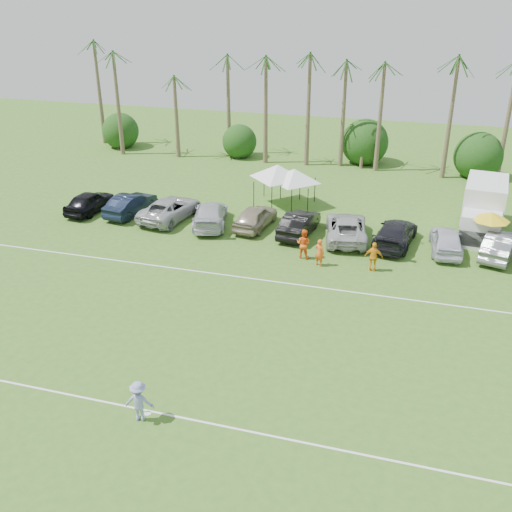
# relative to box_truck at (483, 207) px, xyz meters

# --- Properties ---
(ground) EXTENTS (120.00, 120.00, 0.00)m
(ground) POSITION_rel_box_truck_xyz_m (-15.57, -24.95, -1.82)
(ground) COLOR #39631D
(ground) RESTS_ON ground
(field_lines) EXTENTS (80.00, 12.10, 0.01)m
(field_lines) POSITION_rel_box_truck_xyz_m (-15.57, -16.95, -1.82)
(field_lines) COLOR white
(field_lines) RESTS_ON ground
(palm_tree_0) EXTENTS (2.40, 2.40, 8.90)m
(palm_tree_0) POSITION_rel_box_truck_xyz_m (-37.57, 13.05, 5.66)
(palm_tree_0) COLOR brown
(palm_tree_0) RESTS_ON ground
(palm_tree_1) EXTENTS (2.40, 2.40, 9.90)m
(palm_tree_1) POSITION_rel_box_truck_xyz_m (-32.57, 13.05, 6.53)
(palm_tree_1) COLOR brown
(palm_tree_1) RESTS_ON ground
(palm_tree_2) EXTENTS (2.40, 2.40, 10.90)m
(palm_tree_2) POSITION_rel_box_truck_xyz_m (-27.57, 13.05, 7.39)
(palm_tree_2) COLOR brown
(palm_tree_2) RESTS_ON ground
(palm_tree_3) EXTENTS (2.40, 2.40, 11.90)m
(palm_tree_3) POSITION_rel_box_truck_xyz_m (-23.57, 13.05, 8.24)
(palm_tree_3) COLOR brown
(palm_tree_3) RESTS_ON ground
(palm_tree_4) EXTENTS (2.40, 2.40, 8.90)m
(palm_tree_4) POSITION_rel_box_truck_xyz_m (-19.57, 13.05, 5.66)
(palm_tree_4) COLOR brown
(palm_tree_4) RESTS_ON ground
(palm_tree_5) EXTENTS (2.40, 2.40, 9.90)m
(palm_tree_5) POSITION_rel_box_truck_xyz_m (-15.57, 13.05, 6.53)
(palm_tree_5) COLOR brown
(palm_tree_5) RESTS_ON ground
(palm_tree_6) EXTENTS (2.40, 2.40, 10.90)m
(palm_tree_6) POSITION_rel_box_truck_xyz_m (-11.57, 13.05, 7.39)
(palm_tree_6) COLOR brown
(palm_tree_6) RESTS_ON ground
(palm_tree_7) EXTENTS (2.40, 2.40, 11.90)m
(palm_tree_7) POSITION_rel_box_truck_xyz_m (-7.57, 13.05, 8.24)
(palm_tree_7) COLOR brown
(palm_tree_7) RESTS_ON ground
(palm_tree_8) EXTENTS (2.40, 2.40, 8.90)m
(palm_tree_8) POSITION_rel_box_truck_xyz_m (-2.57, 13.05, 5.66)
(palm_tree_8) COLOR brown
(palm_tree_8) RESTS_ON ground
(bush_tree_0) EXTENTS (4.00, 4.00, 4.00)m
(bush_tree_0) POSITION_rel_box_truck_xyz_m (-34.57, 14.05, -0.02)
(bush_tree_0) COLOR brown
(bush_tree_0) RESTS_ON ground
(bush_tree_1) EXTENTS (4.00, 4.00, 4.00)m
(bush_tree_1) POSITION_rel_box_truck_xyz_m (-21.57, 14.05, -0.02)
(bush_tree_1) COLOR brown
(bush_tree_1) RESTS_ON ground
(bush_tree_2) EXTENTS (4.00, 4.00, 4.00)m
(bush_tree_2) POSITION_rel_box_truck_xyz_m (-9.57, 14.05, -0.02)
(bush_tree_2) COLOR brown
(bush_tree_2) RESTS_ON ground
(bush_tree_3) EXTENTS (4.00, 4.00, 4.00)m
(bush_tree_3) POSITION_rel_box_truck_xyz_m (0.43, 14.05, -0.02)
(bush_tree_3) COLOR brown
(bush_tree_3) RESTS_ON ground
(sideline_player_a) EXTENTS (0.74, 0.64, 1.71)m
(sideline_player_a) POSITION_rel_box_truck_xyz_m (-9.61, -8.16, -0.96)
(sideline_player_a) COLOR #FC5D1C
(sideline_player_a) RESTS_ON ground
(sideline_player_b) EXTENTS (1.04, 0.89, 1.88)m
(sideline_player_b) POSITION_rel_box_truck_xyz_m (-10.76, -7.35, -0.88)
(sideline_player_b) COLOR orange
(sideline_player_b) RESTS_ON ground
(sideline_player_c) EXTENTS (1.07, 0.46, 1.80)m
(sideline_player_c) POSITION_rel_box_truck_xyz_m (-6.44, -7.98, -0.92)
(sideline_player_c) COLOR #F8A11B
(sideline_player_c) RESTS_ON ground
(box_truck) EXTENTS (3.21, 6.84, 3.41)m
(box_truck) POSITION_rel_box_truck_xyz_m (0.00, 0.00, 0.00)
(box_truck) COLOR white
(box_truck) RESTS_ON ground
(canopy_tent_left) EXTENTS (4.49, 4.49, 3.63)m
(canopy_tent_left) POSITION_rel_box_truck_xyz_m (-14.69, 1.62, 1.29)
(canopy_tent_left) COLOR black
(canopy_tent_left) RESTS_ON ground
(canopy_tent_right) EXTENTS (4.22, 4.22, 3.42)m
(canopy_tent_right) POSITION_rel_box_truck_xyz_m (-13.38, 1.51, 1.10)
(canopy_tent_right) COLOR black
(canopy_tent_right) RESTS_ON ground
(market_umbrella) EXTENTS (2.33, 2.33, 2.60)m
(market_umbrella) POSITION_rel_box_truck_xyz_m (0.18, -3.07, 0.51)
(market_umbrella) COLOR black
(market_umbrella) RESTS_ON ground
(frisbee_player) EXTENTS (1.21, 0.81, 1.74)m
(frisbee_player) POSITION_rel_box_truck_xyz_m (-13.82, -23.46, -0.95)
(frisbee_player) COLOR #898EC2
(frisbee_player) RESTS_ON ground
(parked_car_0) EXTENTS (2.16, 4.74, 1.58)m
(parked_car_0) POSITION_rel_box_truck_xyz_m (-27.66, -3.92, -1.03)
(parked_car_0) COLOR black
(parked_car_0) RESTS_ON ground
(parked_car_1) EXTENTS (2.28, 4.96, 1.58)m
(parked_car_1) POSITION_rel_box_truck_xyz_m (-24.49, -3.53, -1.03)
(parked_car_1) COLOR black
(parked_car_1) RESTS_ON ground
(parked_car_2) EXTENTS (3.39, 5.98, 1.58)m
(parked_car_2) POSITION_rel_box_truck_xyz_m (-21.32, -3.62, -1.03)
(parked_car_2) COLOR #A9A9AA
(parked_car_2) RESTS_ON ground
(parked_car_3) EXTENTS (3.57, 5.82, 1.58)m
(parked_car_3) POSITION_rel_box_truck_xyz_m (-18.15, -3.90, -1.03)
(parked_car_3) COLOR silver
(parked_car_3) RESTS_ON ground
(parked_car_4) EXTENTS (2.39, 4.81, 1.58)m
(parked_car_4) POSITION_rel_box_truck_xyz_m (-14.98, -3.45, -1.03)
(parked_car_4) COLOR gray
(parked_car_4) RESTS_ON ground
(parked_car_5) EXTENTS (2.19, 4.94, 1.58)m
(parked_car_5) POSITION_rel_box_truck_xyz_m (-11.80, -3.83, -1.03)
(parked_car_5) COLOR black
(parked_car_5) RESTS_ON ground
(parked_car_6) EXTENTS (3.50, 6.02, 1.58)m
(parked_car_6) POSITION_rel_box_truck_xyz_m (-8.63, -3.69, -1.03)
(parked_car_6) COLOR #B2B2B2
(parked_car_6) RESTS_ON ground
(parked_car_7) EXTENTS (2.95, 5.69, 1.58)m
(parked_car_7) POSITION_rel_box_truck_xyz_m (-5.46, -3.74, -1.03)
(parked_car_7) COLOR black
(parked_car_7) RESTS_ON ground
(parked_car_8) EXTENTS (2.16, 4.74, 1.58)m
(parked_car_8) POSITION_rel_box_truck_xyz_m (-2.29, -3.97, -1.03)
(parked_car_8) COLOR silver
(parked_car_8) RESTS_ON ground
(parked_car_9) EXTENTS (2.89, 5.05, 1.58)m
(parked_car_9) POSITION_rel_box_truck_xyz_m (0.88, -3.84, -1.03)
(parked_car_9) COLOR slate
(parked_car_9) RESTS_ON ground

